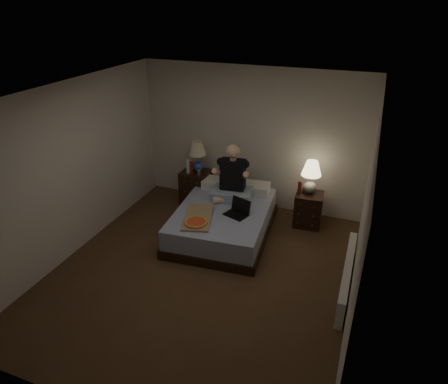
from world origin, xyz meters
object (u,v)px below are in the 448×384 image
at_px(bed, 223,221).
at_px(nightstand_right, 308,210).
at_px(radiator, 347,276).
at_px(laptop, 236,209).
at_px(person, 232,173).
at_px(nightstand_left, 196,188).
at_px(lamp_right, 311,177).
at_px(beer_bottle_left, 192,168).
at_px(beer_bottle_right, 300,188).
at_px(pizza_box, 196,223).
at_px(water_bottle, 188,167).
at_px(soda_can, 199,172).
at_px(lamp_left, 198,157).

distance_m(bed, nightstand_right, 1.46).
height_order(nightstand_right, radiator, nightstand_right).
bearing_deg(laptop, person, 136.16).
relative_size(nightstand_left, radiator, 0.41).
bearing_deg(nightstand_left, radiator, -26.05).
relative_size(laptop, radiator, 0.21).
bearing_deg(lamp_right, bed, -145.45).
bearing_deg(beer_bottle_left, person, -19.20).
xyz_separation_m(bed, person, (0.01, 0.38, 0.70)).
bearing_deg(beer_bottle_right, person, -162.05).
bearing_deg(pizza_box, water_bottle, 103.91).
bearing_deg(soda_can, beer_bottle_right, 0.82).
xyz_separation_m(lamp_left, water_bottle, (-0.12, -0.14, -0.16)).
height_order(bed, soda_can, soda_can).
relative_size(water_bottle, laptop, 0.74).
bearing_deg(lamp_left, water_bottle, -131.27).
relative_size(lamp_right, beer_bottle_left, 2.43).
bearing_deg(nightstand_left, person, -25.15).
bearing_deg(soda_can, bed, -43.61).
bearing_deg(laptop, beer_bottle_left, 163.96).
distance_m(nightstand_right, person, 1.43).
bearing_deg(bed, water_bottle, 138.37).
distance_m(bed, beer_bottle_left, 1.22).
distance_m(lamp_right, laptop, 1.37).
bearing_deg(beer_bottle_right, water_bottle, -179.35).
relative_size(nightstand_right, lamp_right, 1.03).
distance_m(bed, beer_bottle_right, 1.36).
bearing_deg(beer_bottle_right, bed, -145.95).
xyz_separation_m(water_bottle, beer_bottle_right, (1.99, 0.02, -0.08)).
bearing_deg(lamp_left, bed, -45.97).
relative_size(bed, nightstand_left, 2.87).
distance_m(bed, lamp_left, 1.36).
height_order(bed, beer_bottle_left, beer_bottle_left).
distance_m(bed, person, 0.79).
bearing_deg(soda_can, nightstand_left, 134.48).
relative_size(nightstand_left, beer_bottle_right, 2.83).
bearing_deg(beer_bottle_left, lamp_left, 71.76).
bearing_deg(person, lamp_right, 14.16).
bearing_deg(laptop, nightstand_left, 159.50).
bearing_deg(person, laptop, -70.22).
distance_m(lamp_left, laptop, 1.48).
bearing_deg(lamp_right, beer_bottle_left, -175.83).
bearing_deg(beer_bottle_left, lamp_right, 4.17).
xyz_separation_m(lamp_left, person, (0.82, -0.46, 0.00)).
xyz_separation_m(lamp_left, radiator, (2.82, -1.51, -0.73)).
bearing_deg(nightstand_right, laptop, -141.12).
xyz_separation_m(nightstand_right, beer_bottle_left, (-2.09, -0.10, 0.48)).
xyz_separation_m(beer_bottle_left, beer_bottle_right, (1.92, 0.04, -0.07)).
height_order(water_bottle, laptop, water_bottle).
bearing_deg(nightstand_left, beer_bottle_right, -1.16).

